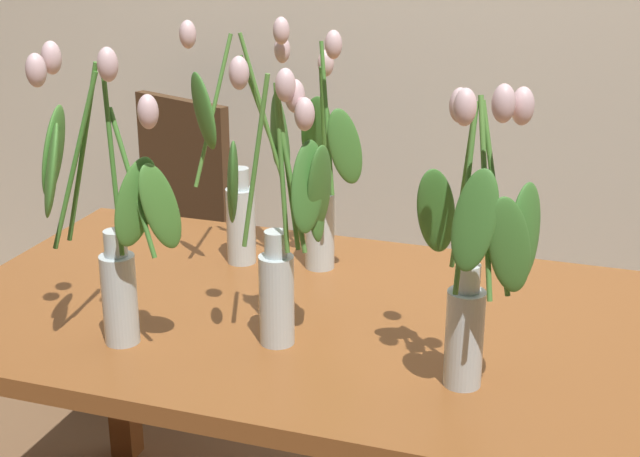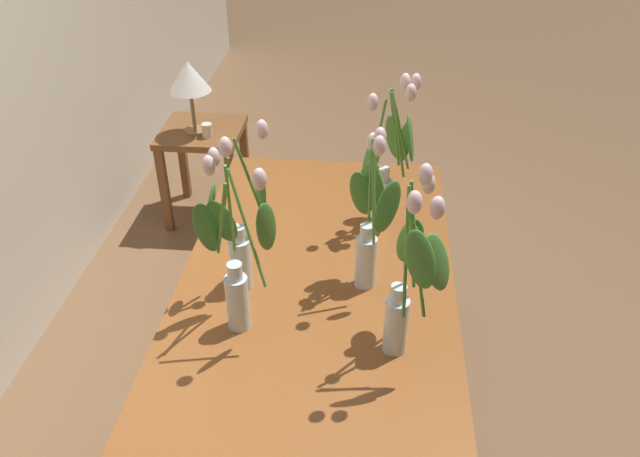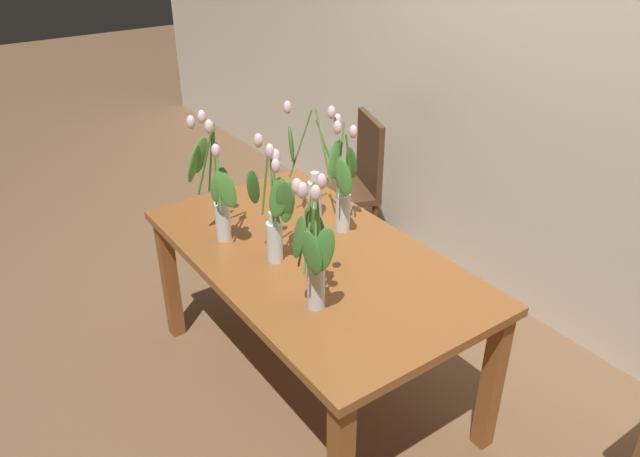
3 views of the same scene
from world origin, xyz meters
name	(u,v)px [view 2 (image 2 of 3)]	position (x,y,z in m)	size (l,w,h in m)	color
ground_plane	(318,420)	(0.00, 0.00, 0.00)	(18.00, 18.00, 0.00)	brown
dining_table	(318,295)	(0.00, 0.00, 0.65)	(1.60, 0.90, 0.74)	brown
tulip_vase_0	(408,284)	(-0.33, -0.27, 0.98)	(0.27, 0.17, 0.58)	silver
tulip_vase_1	(239,239)	(-0.08, 0.24, 0.92)	(0.21, 0.20, 0.56)	silver
tulip_vase_2	(370,223)	(-0.02, -0.16, 0.97)	(0.20, 0.18, 0.56)	silver
tulip_vase_3	(389,167)	(0.34, -0.22, 0.97)	(0.23, 0.21, 0.56)	silver
tulip_vase_4	(235,264)	(-0.26, 0.21, 0.96)	(0.21, 0.27, 0.57)	silver
side_table	(203,148)	(1.47, 0.79, 0.43)	(0.44, 0.44, 0.55)	brown
table_lamp	(189,78)	(1.43, 0.81, 0.86)	(0.22, 0.22, 0.40)	olive
pillar_candle	(207,130)	(1.38, 0.73, 0.59)	(0.06, 0.06, 0.07)	beige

